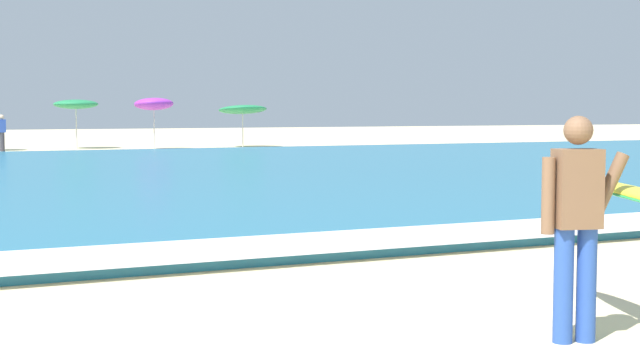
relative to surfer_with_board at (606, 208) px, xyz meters
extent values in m
cube|color=teal|center=(-2.03, 18.15, -0.96)|extent=(120.00, 28.00, 0.14)
cube|color=white|center=(-2.03, 4.75, -0.89)|extent=(120.00, 1.63, 0.01)
cylinder|color=#284CA3|center=(-0.32, 0.09, -0.59)|extent=(0.15, 0.15, 0.88)
cylinder|color=#284CA3|center=(-0.14, 0.04, -0.59)|extent=(0.15, 0.15, 0.88)
cube|color=brown|center=(-0.23, 0.06, 0.15)|extent=(0.38, 0.30, 0.60)
sphere|color=brown|center=(-0.23, 0.06, 0.59)|extent=(0.22, 0.22, 0.22)
cylinder|color=brown|center=(-0.46, 0.12, 0.10)|extent=(0.10, 0.10, 0.58)
cylinder|color=brown|center=(0.03, 0.01, 0.17)|extent=(0.33, 0.18, 0.51)
ellipsoid|color=yellow|center=(0.26, -0.07, 0.10)|extent=(0.88, 2.43, 0.18)
ellipsoid|color=green|center=(0.26, -0.07, 0.08)|extent=(0.93, 2.52, 0.14)
cylinder|color=beige|center=(2.08, 36.88, -0.05)|extent=(0.05, 0.05, 1.96)
ellipsoid|color=#23844C|center=(2.08, 36.88, 1.00)|extent=(2.00, 2.00, 0.47)
cylinder|color=beige|center=(5.14, 34.66, -0.05)|extent=(0.05, 0.05, 1.95)
ellipsoid|color=purple|center=(5.14, 34.66, 1.01)|extent=(1.74, 1.78, 0.67)
cylinder|color=beige|center=(9.59, 35.36, -0.16)|extent=(0.05, 0.05, 1.73)
ellipsoid|color=#23844C|center=(9.59, 35.36, 0.76)|extent=(2.28, 2.31, 0.59)
cylinder|color=#383842|center=(-1.39, 34.11, -0.61)|extent=(0.20, 0.20, 0.84)
cube|color=#2D4CA5|center=(-1.39, 34.11, 0.08)|extent=(0.32, 0.20, 0.54)
sphere|color=beige|center=(-1.39, 34.11, 0.45)|extent=(0.20, 0.20, 0.20)
camera|label=1|loc=(-4.80, -5.32, 0.74)|focal=50.69mm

